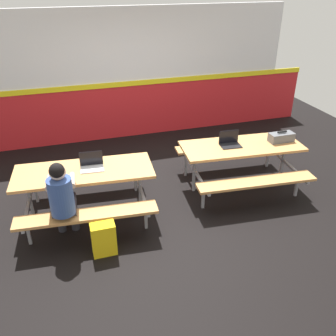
{
  "coord_description": "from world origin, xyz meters",
  "views": [
    {
      "loc": [
        -1.43,
        -4.68,
        3.16
      ],
      "look_at": [
        0.0,
        -0.09,
        0.55
      ],
      "focal_mm": 38.85,
      "sensor_mm": 36.0,
      "label": 1
    }
  ],
  "objects_px": {
    "laptop_silver": "(92,165)",
    "toolbox_grey": "(281,137)",
    "picnic_table_right": "(241,154)",
    "student_nearer": "(62,196)",
    "laptop_dark": "(230,142)",
    "backpack_dark": "(104,239)",
    "picnic_table_left": "(85,180)"
  },
  "relations": [
    {
      "from": "laptop_silver",
      "to": "toolbox_grey",
      "type": "height_order",
      "value": "laptop_silver"
    },
    {
      "from": "laptop_silver",
      "to": "picnic_table_right",
      "type": "bearing_deg",
      "value": 1.61
    },
    {
      "from": "laptop_silver",
      "to": "student_nearer",
      "type": "bearing_deg",
      "value": -128.4
    },
    {
      "from": "laptop_dark",
      "to": "backpack_dark",
      "type": "distance_m",
      "value": 2.5
    },
    {
      "from": "picnic_table_right",
      "to": "toolbox_grey",
      "type": "bearing_deg",
      "value": -4.78
    },
    {
      "from": "picnic_table_right",
      "to": "laptop_silver",
      "type": "xyz_separation_m",
      "value": [
        -2.35,
        -0.07,
        0.21
      ]
    },
    {
      "from": "picnic_table_right",
      "to": "laptop_dark",
      "type": "distance_m",
      "value": 0.29
    },
    {
      "from": "student_nearer",
      "to": "backpack_dark",
      "type": "relative_size",
      "value": 2.74
    },
    {
      "from": "laptop_dark",
      "to": "picnic_table_right",
      "type": "bearing_deg",
      "value": -15.99
    },
    {
      "from": "laptop_dark",
      "to": "toolbox_grey",
      "type": "distance_m",
      "value": 0.86
    },
    {
      "from": "picnic_table_right",
      "to": "toolbox_grey",
      "type": "xyz_separation_m",
      "value": [
        0.67,
        -0.06,
        0.24
      ]
    },
    {
      "from": "laptop_silver",
      "to": "backpack_dark",
      "type": "height_order",
      "value": "laptop_silver"
    },
    {
      "from": "student_nearer",
      "to": "toolbox_grey",
      "type": "xyz_separation_m",
      "value": [
        3.47,
        0.57,
        0.1
      ]
    },
    {
      "from": "picnic_table_left",
      "to": "picnic_table_right",
      "type": "distance_m",
      "value": 2.48
    },
    {
      "from": "toolbox_grey",
      "to": "student_nearer",
      "type": "bearing_deg",
      "value": -170.68
    },
    {
      "from": "student_nearer",
      "to": "toolbox_grey",
      "type": "bearing_deg",
      "value": 9.32
    },
    {
      "from": "picnic_table_left",
      "to": "laptop_silver",
      "type": "height_order",
      "value": "laptop_silver"
    },
    {
      "from": "picnic_table_left",
      "to": "student_nearer",
      "type": "distance_m",
      "value": 0.64
    },
    {
      "from": "picnic_table_right",
      "to": "laptop_silver",
      "type": "distance_m",
      "value": 2.37
    },
    {
      "from": "student_nearer",
      "to": "laptop_silver",
      "type": "xyz_separation_m",
      "value": [
        0.44,
        0.56,
        0.08
      ]
    },
    {
      "from": "student_nearer",
      "to": "toolbox_grey",
      "type": "distance_m",
      "value": 3.52
    },
    {
      "from": "laptop_silver",
      "to": "toolbox_grey",
      "type": "bearing_deg",
      "value": 0.19
    },
    {
      "from": "picnic_table_right",
      "to": "backpack_dark",
      "type": "distance_m",
      "value": 2.6
    },
    {
      "from": "student_nearer",
      "to": "backpack_dark",
      "type": "distance_m",
      "value": 0.75
    },
    {
      "from": "laptop_dark",
      "to": "toolbox_grey",
      "type": "relative_size",
      "value": 0.84
    },
    {
      "from": "laptop_dark",
      "to": "backpack_dark",
      "type": "xyz_separation_m",
      "value": [
        -2.19,
        -1.05,
        -0.57
      ]
    },
    {
      "from": "laptop_silver",
      "to": "toolbox_grey",
      "type": "relative_size",
      "value": 0.84
    },
    {
      "from": "picnic_table_right",
      "to": "student_nearer",
      "type": "bearing_deg",
      "value": -167.41
    },
    {
      "from": "laptop_silver",
      "to": "laptop_dark",
      "type": "relative_size",
      "value": 1.0
    },
    {
      "from": "picnic_table_right",
      "to": "backpack_dark",
      "type": "bearing_deg",
      "value": -157.28
    },
    {
      "from": "picnic_table_left",
      "to": "toolbox_grey",
      "type": "height_order",
      "value": "toolbox_grey"
    },
    {
      "from": "picnic_table_left",
      "to": "toolbox_grey",
      "type": "bearing_deg",
      "value": 0.68
    }
  ]
}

